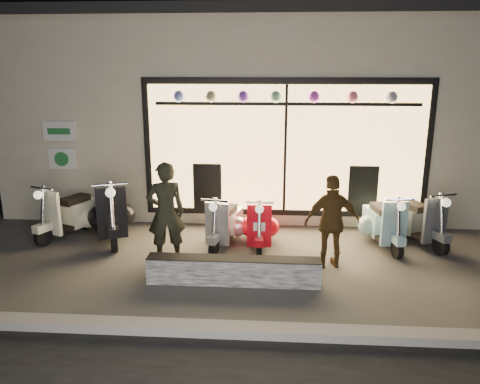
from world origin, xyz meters
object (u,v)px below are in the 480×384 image
object	(u,v)px
woman	(332,222)
graffiti_barrier	(234,271)
scooter_silver	(226,223)
man	(166,212)
scooter_red	(259,224)

from	to	relation	value
woman	graffiti_barrier	bearing A→B (deg)	16.90
scooter_silver	man	distance (m)	1.32
woman	scooter_silver	bearing A→B (deg)	-37.06
scooter_red	man	bearing A→B (deg)	-151.02
graffiti_barrier	woman	size ratio (longest dim) A/B	1.70
scooter_silver	man	bearing A→B (deg)	-122.43
graffiti_barrier	scooter_silver	world-z (taller)	scooter_silver
scooter_silver	scooter_red	bearing A→B (deg)	9.31
scooter_red	woman	world-z (taller)	woman
graffiti_barrier	scooter_red	bearing A→B (deg)	78.49
graffiti_barrier	scooter_silver	xyz separation A→B (m)	(-0.27, 1.65, 0.17)
man	woman	bearing A→B (deg)	161.80
graffiti_barrier	scooter_red	world-z (taller)	scooter_red
scooter_silver	scooter_red	size ratio (longest dim) A/B	1.02
scooter_red	scooter_silver	bearing A→B (deg)	175.92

